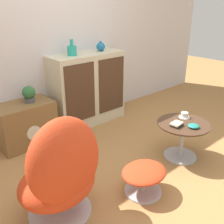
# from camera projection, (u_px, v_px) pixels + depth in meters

# --- Properties ---
(ground_plane) EXTENTS (12.00, 12.00, 0.00)m
(ground_plane) POSITION_uv_depth(u_px,v_px,m) (136.00, 171.00, 2.81)
(ground_plane) COLOR #A87542
(wall_back) EXTENTS (6.40, 0.06, 2.60)m
(wall_back) POSITION_uv_depth(u_px,v_px,m) (51.00, 33.00, 3.38)
(wall_back) COLOR silver
(wall_back) RESTS_ON ground_plane
(sideboard) EXTENTS (1.09, 0.42, 1.02)m
(sideboard) POSITION_uv_depth(u_px,v_px,m) (88.00, 89.00, 3.76)
(sideboard) COLOR beige
(sideboard) RESTS_ON ground_plane
(tv_console) EXTENTS (0.68, 0.43, 0.54)m
(tv_console) POSITION_uv_depth(u_px,v_px,m) (26.00, 124.00, 3.25)
(tv_console) COLOR brown
(tv_console) RESTS_ON ground_plane
(egg_chair) EXTENTS (0.76, 0.72, 0.93)m
(egg_chair) POSITION_uv_depth(u_px,v_px,m) (61.00, 173.00, 2.06)
(egg_chair) COLOR #B7B7BC
(egg_chair) RESTS_ON ground_plane
(ottoman) EXTENTS (0.45, 0.38, 0.27)m
(ottoman) POSITION_uv_depth(u_px,v_px,m) (144.00, 175.00, 2.42)
(ottoman) COLOR #B7B7BC
(ottoman) RESTS_ON ground_plane
(coffee_table) EXTENTS (0.58, 0.58, 0.43)m
(coffee_table) POSITION_uv_depth(u_px,v_px,m) (182.00, 135.00, 2.95)
(coffee_table) COLOR #B7B7BC
(coffee_table) RESTS_ON ground_plane
(vase_leftmost) EXTENTS (0.12, 0.12, 0.21)m
(vase_leftmost) POSITION_uv_depth(u_px,v_px,m) (72.00, 50.00, 3.40)
(vase_leftmost) COLOR teal
(vase_leftmost) RESTS_ON sideboard
(vase_inner_left) EXTENTS (0.12, 0.12, 0.14)m
(vase_inner_left) POSITION_uv_depth(u_px,v_px,m) (101.00, 47.00, 3.69)
(vase_inner_left) COLOR #196699
(vase_inner_left) RESTS_ON sideboard
(potted_plant) EXTENTS (0.16, 0.16, 0.20)m
(potted_plant) POSITION_uv_depth(u_px,v_px,m) (29.00, 94.00, 3.16)
(potted_plant) COLOR #4C4C51
(potted_plant) RESTS_ON tv_console
(teacup) EXTENTS (0.13, 0.13, 0.06)m
(teacup) POSITION_uv_depth(u_px,v_px,m) (184.00, 115.00, 3.02)
(teacup) COLOR silver
(teacup) RESTS_ON coffee_table
(book_stack) EXTENTS (0.15, 0.11, 0.04)m
(book_stack) POSITION_uv_depth(u_px,v_px,m) (177.00, 124.00, 2.82)
(book_stack) COLOR black
(book_stack) RESTS_ON coffee_table
(bowl) EXTENTS (0.12, 0.12, 0.04)m
(bowl) POSITION_uv_depth(u_px,v_px,m) (194.00, 126.00, 2.79)
(bowl) COLOR #1E7A70
(bowl) RESTS_ON coffee_table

